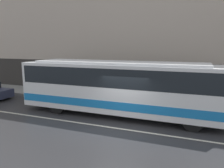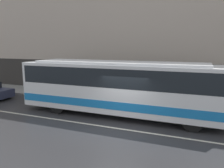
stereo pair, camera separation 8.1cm
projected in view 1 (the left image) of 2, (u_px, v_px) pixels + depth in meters
The scene contains 6 objects.
ground_plane at pixel (119, 129), 10.86m from camera, with size 60.00×60.00×0.00m, color #2D2D30.
sidewalk at pixel (144, 101), 15.87m from camera, with size 60.00×2.94×0.15m.
building_facade at pixel (151, 22), 16.36m from camera, with size 60.00×0.35×12.05m.
lane_stripe at pixel (119, 129), 10.86m from camera, with size 54.00×0.14×0.01m.
transit_bus at pixel (117, 85), 12.80m from camera, with size 11.75×2.59×3.17m.
pedestrian_waiting at pixel (128, 92), 15.23m from camera, with size 0.36×0.36×1.60m.
Camera 1 is at (3.46, -9.73, 4.07)m, focal length 35.00 mm.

